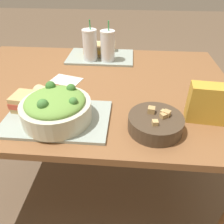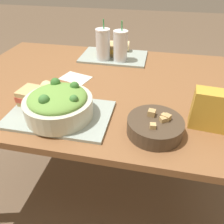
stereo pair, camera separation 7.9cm
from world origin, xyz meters
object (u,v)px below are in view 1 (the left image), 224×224
drink_cup_dark (90,46)px  napkin_folded (66,80)px  chip_bag (207,103)px  drink_cup_red (108,47)px  salad_bowl (56,107)px  baguette_far (104,46)px  soup_bowl (155,123)px  sandwich_far (93,50)px  baguette_near (53,97)px  sandwich_near (29,102)px

drink_cup_dark → napkin_folded: 0.29m
chip_bag → drink_cup_red: bearing=134.1°
napkin_folded → salad_bowl: bearing=-80.2°
baguette_far → drink_cup_dark: (-0.06, -0.16, 0.05)m
soup_bowl → napkin_folded: soup_bowl is taller
sandwich_far → chip_bag: bearing=-53.9°
salad_bowl → baguette_near: 0.12m
salad_bowl → drink_cup_red: (0.13, 0.59, 0.03)m
baguette_far → baguette_near: bearing=160.7°
baguette_near → chip_bag: size_ratio=1.20×
soup_bowl → baguette_near: 0.43m
salad_bowl → sandwich_near: 0.14m
baguette_near → napkin_folded: size_ratio=1.04×
salad_bowl → soup_bowl: salad_bowl is taller
soup_bowl → sandwich_near: bearing=171.5°
sandwich_near → chip_bag: (0.68, 0.00, 0.03)m
soup_bowl → baguette_far: bearing=109.5°
baguette_near → sandwich_far: same height
napkin_folded → baguette_near: bearing=-87.8°
soup_bowl → baguette_near: soup_bowl is taller
sandwich_near → chip_bag: 0.68m
soup_bowl → drink_cup_red: bearing=110.9°
drink_cup_red → salad_bowl: bearing=-102.6°
salad_bowl → baguette_near: bearing=115.2°
drink_cup_dark → drink_cup_red: 0.10m
soup_bowl → drink_cup_red: drink_cup_red is taller
baguette_near → drink_cup_red: bearing=6.6°
baguette_near → drink_cup_dark: (0.08, 0.49, 0.05)m
drink_cup_red → chip_bag: size_ratio=1.51×
drink_cup_dark → chip_bag: (0.52, -0.53, -0.02)m
sandwich_near → drink_cup_red: drink_cup_red is taller
salad_bowl → sandwich_near: salad_bowl is taller
sandwich_far → drink_cup_red: drink_cup_red is taller
chip_bag → napkin_folded: 0.67m
baguette_near → drink_cup_dark: drink_cup_dark is taller
drink_cup_dark → baguette_far: bearing=67.9°
baguette_near → baguette_far: same height
sandwich_far → napkin_folded: sandwich_far is taller
sandwich_far → drink_cup_dark: bearing=-98.2°
chip_bag → napkin_folded: bearing=161.4°
salad_bowl → sandwich_far: salad_bowl is taller
salad_bowl → napkin_folded: (-0.06, 0.33, -0.06)m
sandwich_far → salad_bowl: bearing=-97.3°
baguette_near → drink_cup_dark: size_ratio=0.78×
baguette_near → baguette_far: 0.66m
sandwich_near → drink_cup_dark: 0.56m
soup_bowl → chip_bag: 0.21m
sandwich_near → baguette_far: 0.72m
soup_bowl → sandwich_far: (-0.33, 0.68, 0.01)m
salad_bowl → chip_bag: (0.55, 0.06, 0.01)m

